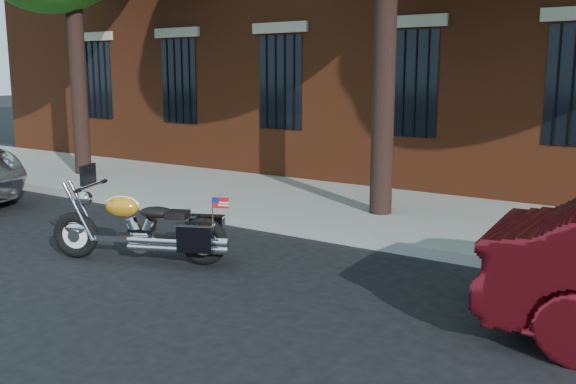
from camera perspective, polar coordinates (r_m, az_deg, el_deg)
The scene contains 4 objects.
ground at distance 8.51m, azimuth -3.66°, elevation -5.90°, with size 120.00×120.00×0.00m, color black.
curb at distance 9.57m, azimuth 1.44°, elevation -3.55°, with size 40.00×0.16×0.15m, color gray.
sidewalk at distance 11.16m, azimuth 6.71°, elevation -1.59°, with size 40.00×3.60×0.15m, color gray.
motorcycle at distance 8.41m, azimuth -12.40°, elevation -3.34°, with size 2.40×1.30×1.25m.
Camera 1 is at (5.05, -6.41, 2.40)m, focal length 40.00 mm.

